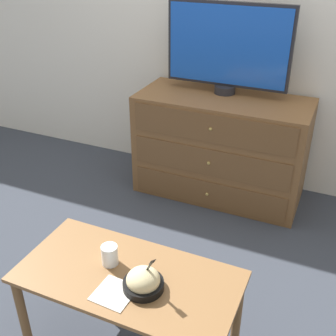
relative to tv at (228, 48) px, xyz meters
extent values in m
plane|color=#383D47|center=(-0.07, 0.20, -1.11)|extent=(12.00, 12.00, 0.00)
cube|color=white|center=(-0.07, 0.22, 0.19)|extent=(12.00, 0.05, 2.60)
cube|color=brown|center=(0.03, -0.10, -0.72)|extent=(1.25, 0.54, 0.78)
cube|color=brown|center=(0.03, -0.37, -0.98)|extent=(1.15, 0.01, 0.21)
sphere|color=tan|center=(0.03, -0.38, -0.98)|extent=(0.02, 0.02, 0.02)
cube|color=brown|center=(0.03, -0.37, -0.72)|extent=(1.15, 0.01, 0.21)
sphere|color=tan|center=(0.03, -0.38, -0.72)|extent=(0.02, 0.02, 0.02)
cube|color=brown|center=(0.03, -0.37, -0.46)|extent=(1.15, 0.01, 0.21)
sphere|color=tan|center=(0.03, -0.38, -0.46)|extent=(0.02, 0.02, 0.02)
cylinder|color=#232328|center=(0.00, 0.00, -0.30)|extent=(0.15, 0.15, 0.06)
cube|color=#232328|center=(0.00, 0.00, 0.02)|extent=(0.89, 0.04, 0.57)
cube|color=blue|center=(0.00, -0.02, 0.02)|extent=(0.85, 0.01, 0.53)
cube|color=olive|center=(0.08, -1.65, -0.66)|extent=(1.01, 0.50, 0.02)
cylinder|color=brown|center=(-0.39, -1.86, -0.89)|extent=(0.04, 0.04, 0.44)
cylinder|color=brown|center=(-0.39, -1.44, -0.89)|extent=(0.04, 0.04, 0.44)
cylinder|color=brown|center=(0.54, -1.44, -0.89)|extent=(0.04, 0.04, 0.44)
cylinder|color=black|center=(0.18, -1.69, -0.63)|extent=(0.18, 0.18, 0.04)
ellipsoid|color=beige|center=(0.18, -1.69, -0.60)|extent=(0.15, 0.15, 0.10)
cube|color=black|center=(0.19, -1.67, -0.55)|extent=(0.08, 0.06, 0.14)
cube|color=black|center=(0.23, -1.70, -0.48)|extent=(0.03, 0.03, 0.03)
cylinder|color=white|center=(-0.03, -1.61, -0.62)|extent=(0.07, 0.07, 0.06)
cylinder|color=white|center=(-0.03, -1.61, -0.60)|extent=(0.08, 0.08, 0.10)
cube|color=silver|center=(0.08, -1.77, -0.65)|extent=(0.17, 0.17, 0.00)
camera|label=1|loc=(0.81, -2.87, 0.69)|focal=45.00mm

